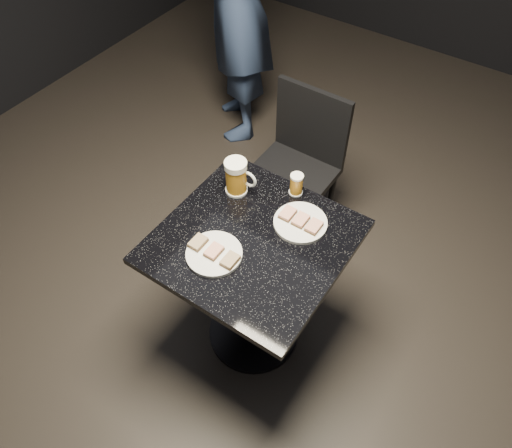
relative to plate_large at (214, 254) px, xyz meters
The scene contains 9 objects.
floor 0.77m from the plate_large, 61.64° to the left, with size 6.00×6.00×0.00m, color black.
plate_large is the anchor object (origin of this frame).
plate_small 0.36m from the plate_large, 58.82° to the left, with size 0.21×0.21×0.01m, color silver.
table 0.30m from the plate_large, 61.64° to the left, with size 0.70×0.70×0.75m.
beer_mug 0.35m from the plate_large, 110.89° to the left, with size 0.13×0.09×0.16m.
beer_tumbler 0.46m from the plate_large, 79.20° to the left, with size 0.06×0.06×0.10m.
chair 0.90m from the plate_large, 98.63° to the left, with size 0.40×0.40×0.87m.
canapes_on_plate_large 0.02m from the plate_large, ahead, with size 0.20×0.07×0.02m.
canapes_on_plate_small 0.36m from the plate_large, 58.82° to the left, with size 0.17×0.07×0.02m.
Camera 1 is at (0.68, -0.98, 2.25)m, focal length 35.00 mm.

